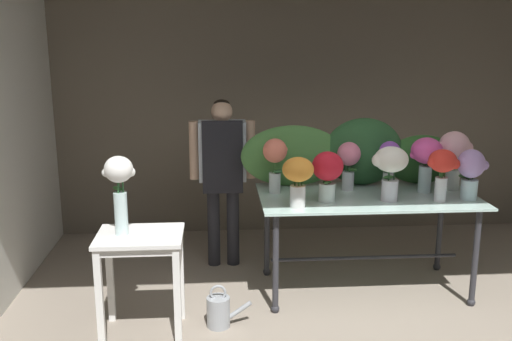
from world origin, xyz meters
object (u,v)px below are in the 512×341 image
vase_violet_ranunculus (389,160)px  vase_lilac_tulips (471,170)px  florist (223,165)px  side_table_white (140,251)px  vase_crimson_hydrangea (328,172)px  vase_rosy_lilies (349,161)px  vase_blush_peonies (454,153)px  vase_sunset_freesia (298,176)px  vase_coral_carnations (275,158)px  vase_ivory_dahlias (390,166)px  vase_fuchsia_stock (426,157)px  watering_can (219,311)px  vase_scarlet_roses (443,167)px  vase_white_roses_tall (120,185)px  display_table_glass (366,210)px

vase_violet_ranunculus → vase_lilac_tulips: size_ratio=1.06×
florist → side_table_white: bearing=-116.0°
florist → vase_crimson_hydrangea: size_ratio=3.89×
florist → vase_rosy_lilies: 1.21m
vase_blush_peonies → vase_violet_ranunculus: bearing=-176.7°
vase_sunset_freesia → vase_coral_carnations: 0.46m
florist → vase_ivory_dahlias: bearing=-31.9°
vase_rosy_lilies → vase_ivory_dahlias: size_ratio=0.95×
florist → vase_coral_carnations: bearing=-50.6°
vase_lilac_tulips → vase_fuchsia_stock: size_ratio=0.88×
side_table_white → vase_ivory_dahlias: vase_ivory_dahlias is taller
vase_fuchsia_stock → watering_can: bearing=-160.8°
vase_crimson_hydrangea → vase_blush_peonies: bearing=13.9°
vase_scarlet_roses → vase_crimson_hydrangea: vase_scarlet_roses is taller
vase_white_roses_tall → watering_can: size_ratio=1.66×
vase_scarlet_roses → vase_blush_peonies: 0.44m
vase_coral_carnations → side_table_white: bearing=-144.9°
side_table_white → vase_fuchsia_stock: (2.37, 0.68, 0.53)m
florist → vase_scarlet_roses: size_ratio=3.73×
display_table_glass → vase_violet_ranunculus: 0.47m
display_table_glass → vase_rosy_lilies: 0.45m
display_table_glass → vase_scarlet_roses: 0.73m
vase_blush_peonies → vase_ivory_dahlias: bearing=-155.2°
vase_ivory_dahlias → vase_coral_carnations: vase_coral_carnations is taller
vase_sunset_freesia → vase_coral_carnations: vase_coral_carnations is taller
vase_fuchsia_stock → vase_coral_carnations: bearing=176.9°
vase_fuchsia_stock → florist: bearing=160.8°
vase_rosy_lilies → watering_can: bearing=-147.1°
vase_blush_peonies → vase_white_roses_tall: vase_blush_peonies is taller
vase_violet_ranunculus → vase_ivory_dahlias: 0.28m
side_table_white → vase_fuchsia_stock: 2.52m
vase_violet_ranunculus → vase_blush_peonies: bearing=3.3°
vase_sunset_freesia → vase_scarlet_roses: vase_scarlet_roses is taller
display_table_glass → vase_coral_carnations: (-0.78, 0.13, 0.44)m
florist → vase_white_roses_tall: florist is taller
vase_violet_ranunculus → vase_scarlet_roses: bearing=-43.3°
vase_violet_ranunculus → vase_white_roses_tall: size_ratio=0.77×
vase_rosy_lilies → watering_can: (-1.16, -0.75, -1.01)m
display_table_glass → side_table_white: size_ratio=2.34×
vase_blush_peonies → vase_lilac_tulips: bearing=-87.2°
vase_sunset_freesia → vase_violet_ranunculus: bearing=25.0°
vase_coral_carnations → vase_fuchsia_stock: (1.30, -0.07, 0.00)m
vase_rosy_lilies → vase_crimson_hydrangea: (-0.25, -0.34, -0.02)m
vase_rosy_lilies → vase_coral_carnations: (-0.66, -0.05, 0.04)m
florist → vase_rosy_lilies: florist is taller
vase_coral_carnations → vase_lilac_tulips: (1.59, -0.31, -0.06)m
display_table_glass → vase_ivory_dahlias: size_ratio=4.07×
side_table_white → vase_rosy_lilies: bearing=24.9°
vase_violet_ranunculus → vase_rosy_lilies: 0.34m
display_table_glass → vase_ivory_dahlias: bearing=-54.5°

